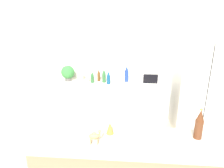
% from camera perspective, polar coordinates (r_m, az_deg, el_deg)
% --- Properties ---
extents(wall_back, '(8.00, 0.06, 2.55)m').
position_cam_1_polar(wall_back, '(4.10, 4.89, 6.77)').
color(wall_back, silver).
rests_on(wall_back, ground_plane).
extents(back_counter, '(2.10, 0.63, 0.90)m').
position_cam_1_polar(back_counter, '(4.05, -0.08, -5.58)').
color(back_counter, silver).
rests_on(back_counter, ground_plane).
extents(refrigerator, '(0.87, 0.76, 1.75)m').
position_cam_1_polar(refrigerator, '(4.03, 23.75, -0.88)').
color(refrigerator, white).
rests_on(refrigerator, ground_plane).
extents(potted_plant, '(0.26, 0.26, 0.31)m').
position_cam_1_polar(potted_plant, '(4.05, -12.51, 3.19)').
color(potted_plant, '#595451').
rests_on(potted_plant, back_counter).
extents(paper_towel_roll, '(0.12, 0.12, 0.24)m').
position_cam_1_polar(paper_towel_roll, '(3.94, -9.20, 2.28)').
color(paper_towel_roll, white).
rests_on(paper_towel_roll, back_counter).
extents(microwave, '(0.48, 0.37, 0.28)m').
position_cam_1_polar(microwave, '(3.88, 11.30, 2.22)').
color(microwave, white).
rests_on(microwave, back_counter).
extents(back_bottle_0, '(0.06, 0.06, 0.24)m').
position_cam_1_polar(back_bottle_0, '(3.96, -3.80, 2.50)').
color(back_bottle_0, brown).
rests_on(back_bottle_0, back_counter).
extents(back_bottle_1, '(0.08, 0.08, 0.32)m').
position_cam_1_polar(back_bottle_1, '(3.92, 4.20, 2.91)').
color(back_bottle_1, navy).
rests_on(back_bottle_1, back_counter).
extents(back_bottle_2, '(0.07, 0.07, 0.26)m').
position_cam_1_polar(back_bottle_2, '(3.77, -1.00, 1.79)').
color(back_bottle_2, navy).
rests_on(back_bottle_2, back_counter).
extents(back_bottle_3, '(0.07, 0.07, 0.27)m').
position_cam_1_polar(back_bottle_3, '(3.87, -2.30, 2.37)').
color(back_bottle_3, '#2D6033').
rests_on(back_bottle_3, back_counter).
extents(back_bottle_4, '(0.07, 0.07, 0.29)m').
position_cam_1_polar(back_bottle_4, '(3.92, -6.99, 2.61)').
color(back_bottle_4, '#B2B7BC').
rests_on(back_bottle_4, back_counter).
extents(back_bottle_5, '(0.06, 0.06, 0.24)m').
position_cam_1_polar(back_bottle_5, '(3.86, -5.65, 2.01)').
color(back_bottle_5, '#2D6033').
rests_on(back_bottle_5, back_counter).
extents(wine_bottle, '(0.08, 0.08, 0.30)m').
position_cam_1_polar(wine_bottle, '(2.06, 23.64, -10.55)').
color(wine_bottle, '#562D19').
rests_on(wine_bottle, bar_counter).
extents(fruit_bowl, '(0.26, 0.26, 0.05)m').
position_cam_1_polar(fruit_bowl, '(2.01, 18.00, -14.50)').
color(fruit_bowl, white).
rests_on(fruit_bowl, bar_counter).
extents(camel_figurine, '(0.11, 0.06, 0.14)m').
position_cam_1_polar(camel_figurine, '(1.86, -4.99, -14.49)').
color(camel_figurine, tan).
rests_on(camel_figurine, bar_counter).
extents(wise_man_figurine_blue, '(0.07, 0.07, 0.17)m').
position_cam_1_polar(wise_man_figurine_blue, '(1.99, -0.58, -12.16)').
color(wise_man_figurine_blue, '#B28933').
rests_on(wise_man_figurine_blue, bar_counter).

